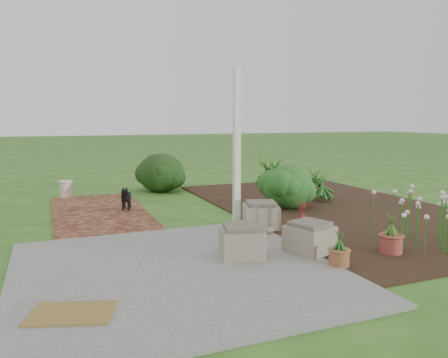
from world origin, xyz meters
name	(u,v)px	position (x,y,z in m)	size (l,w,h in m)	color
ground	(222,226)	(0.00, 0.00, 0.00)	(80.00, 80.00, 0.00)	#29611E
concrete_patio	(176,270)	(-1.25, -1.75, 0.02)	(3.50, 3.50, 0.04)	slate
brick_path	(99,212)	(-1.70, 1.75, 0.02)	(1.60, 3.50, 0.04)	brown
garden_bed	(333,208)	(2.50, 0.50, 0.01)	(4.00, 7.00, 0.03)	black
veranda_post	(237,147)	(0.30, 0.10, 1.25)	(0.10, 0.10, 2.50)	white
stone_trough_near	(310,239)	(0.48, -1.77, 0.21)	(0.50, 0.50, 0.33)	#7D6E5E
stone_trough_mid	(242,243)	(-0.38, -1.62, 0.21)	(0.50, 0.50, 0.34)	gray
stone_trough_far	(261,216)	(0.48, -0.43, 0.21)	(0.52, 0.52, 0.34)	gray
coir_doormat	(71,313)	(-2.40, -2.53, 0.05)	(0.71, 0.45, 0.02)	brown
black_dog	(126,197)	(-1.22, 1.68, 0.28)	(0.23, 0.47, 0.41)	black
cream_ceramic_urn	(66,189)	(-2.20, 3.48, 0.21)	(0.26, 0.26, 0.34)	beige
evergreen_shrub	(288,186)	(1.67, 0.81, 0.44)	(0.97, 0.97, 0.83)	#0D3711
agapanthus_clump_back	(317,181)	(2.58, 1.19, 0.44)	(0.90, 0.90, 0.81)	#194114
agapanthus_clump_front	(271,169)	(2.53, 3.09, 0.49)	(1.03, 1.03, 0.91)	#133F0B
pink_flower_patch	(419,219)	(1.98, -2.06, 0.39)	(1.12, 1.12, 0.72)	#113D0F
terracotta_pot_bronze	(302,233)	(0.66, -1.32, 0.15)	(0.30, 0.30, 0.24)	#A95B39
terracotta_pot_small_left	(391,244)	(1.43, -2.16, 0.14)	(0.28, 0.28, 0.23)	#A03F36
terracotta_pot_small_right	(339,257)	(0.52, -2.32, 0.13)	(0.23, 0.23, 0.20)	brown
purple_flowering_bush	(161,172)	(-0.07, 3.69, 0.46)	(1.08, 1.08, 0.92)	black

